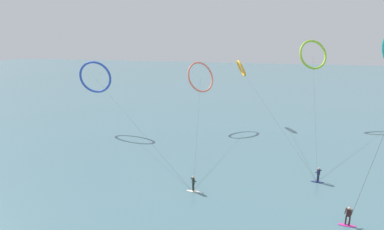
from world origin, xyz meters
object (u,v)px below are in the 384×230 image
Objects in this scene: surfer_magenta at (348,218)px; surfer_navy at (318,176)px; kite_lime at (313,55)px; kite_amber at (241,69)px; surfer_ivory at (193,185)px; kite_coral at (201,77)px; kite_cobalt at (95,77)px.

surfer_magenta is 8.00m from surfer_navy.
kite_lime reaches higher than kite_amber.
surfer_ivory is 25.87m from kite_coral.
surfer_magenta is 1.00× the size of surfer_navy.
surfer_navy and surfer_ivory have the same top height.
surfer_ivory is (-13.90, 1.96, 0.00)m from surfer_magenta.
kite_coral is (-5.71, 23.92, 8.04)m from surfer_ivory.
surfer_magenta is 36.73m from kite_lime.
kite_coral reaches higher than surfer_navy.
kite_cobalt is (-16.17, -7.21, 0.22)m from kite_coral.
kite_lime reaches higher than surfer_navy.
surfer_magenta is 33.45m from kite_coral.
kite_cobalt reaches higher than kite_amber.
kite_coral is (-19.61, 25.88, 8.04)m from surfer_magenta.
surfer_navy is at bearing 151.51° from kite_cobalt.
surfer_ivory is 28.75m from kite_cobalt.
surfer_navy is 36.83m from kite_cobalt.
kite_lime reaches higher than kite_coral.
kite_lime is 13.10m from kite_amber.
surfer_magenta is at bearing -177.06° from kite_amber.
surfer_navy is 0.07× the size of kite_cobalt.
kite_coral is (-18.63, -8.92, -3.67)m from kite_lime.
surfer_magenta is 1.00× the size of surfer_ivory.
kite_lime reaches higher than surfer_ivory.
surfer_ivory is at bearing -142.29° from kite_lime.
surfer_navy is 13.67m from surfer_ivory.
kite_cobalt reaches higher than kite_coral.
kite_amber is at bearing 141.88° from surfer_ivory.
surfer_navy is at bearing -99.27° from kite_coral.
kite_coral is at bearing -166.91° from kite_cobalt.
kite_lime is at bearing -93.95° from kite_amber.
kite_lime is (12.92, 32.84, 11.71)m from surfer_ivory.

